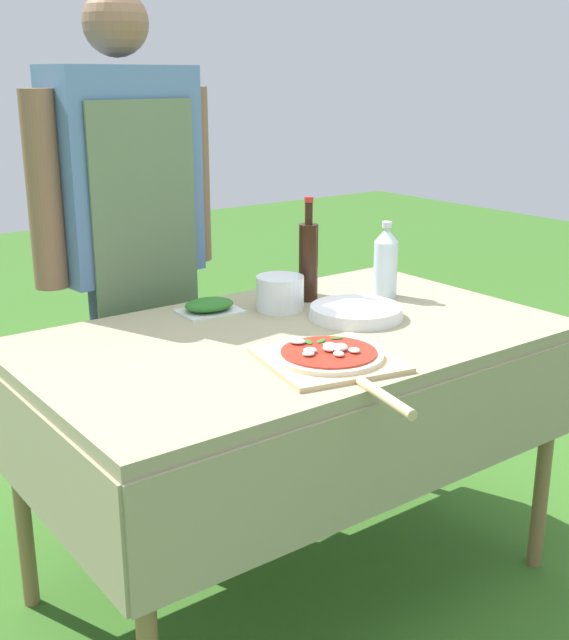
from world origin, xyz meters
The scene contains 9 objects.
ground_plane centered at (0.00, 0.00, 0.00)m, with size 12.00×12.00×0.00m, color #386B23.
prep_table centered at (0.00, 0.00, 0.70)m, with size 1.44×0.88×0.78m.
person_cook centered at (-0.16, 0.63, 0.99)m, with size 0.63×0.25×1.68m.
pizza_on_peel centered at (-0.08, -0.25, 0.79)m, with size 0.36×0.54×0.05m.
oil_bottle centered at (0.23, 0.23, 0.91)m, with size 0.06×0.06×0.32m.
water_bottle centered at (0.45, 0.12, 0.89)m, with size 0.07×0.07×0.24m.
herb_container centered at (-0.08, 0.30, 0.80)m, with size 0.18×0.14×0.04m.
mixing_tub centered at (0.10, 0.20, 0.83)m, with size 0.14×0.14×0.10m, color silver.
plate_stack centered at (0.22, 0.00, 0.80)m, with size 0.27×0.27×0.03m.
Camera 1 is at (-1.25, -1.62, 1.44)m, focal length 45.00 mm.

